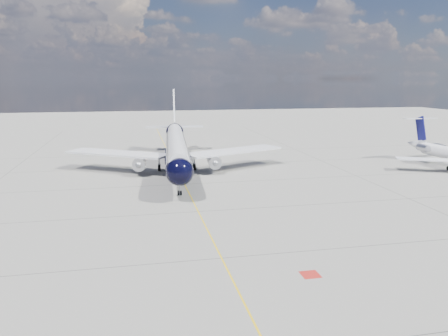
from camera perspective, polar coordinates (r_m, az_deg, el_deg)
The scene contains 4 objects.
ground at distance 75.01m, azimuth -5.63°, elevation -1.23°, with size 320.00×320.00×0.00m, color gray.
taxiway_centerline at distance 70.17m, azimuth -5.19°, elevation -2.12°, with size 0.16×160.00×0.01m, color #DDB00B.
red_marking at distance 39.45m, azimuth 11.20°, elevation -13.49°, with size 1.60×1.60×0.01m, color maroon.
main_airliner at distance 80.39m, azimuth -6.23°, elevation 2.84°, with size 40.59×49.56×14.31m.
Camera 1 is at (-7.63, -42.76, 16.58)m, focal length 35.00 mm.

